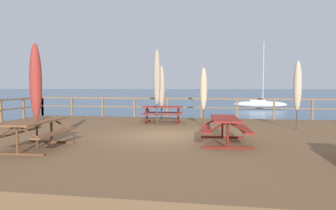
% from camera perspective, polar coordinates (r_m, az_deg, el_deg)
% --- Properties ---
extents(ground_plane, '(600.00, 600.00, 0.00)m').
position_cam_1_polar(ground_plane, '(11.26, -0.83, -9.74)').
color(ground_plane, navy).
extents(wooden_deck, '(16.94, 12.55, 0.85)m').
position_cam_1_polar(wooden_deck, '(11.17, -0.83, -7.61)').
color(wooden_deck, brown).
rests_on(wooden_deck, ground).
extents(railing_waterside_far, '(16.74, 0.10, 1.09)m').
position_cam_1_polar(railing_waterside_far, '(17.05, 2.97, 0.17)').
color(railing_waterside_far, brown).
rests_on(railing_waterside_far, wooden_deck).
extents(picnic_table_front_right, '(1.50, 2.17, 0.78)m').
position_cam_1_polar(picnic_table_front_right, '(9.41, -22.62, -3.83)').
color(picnic_table_front_right, brown).
rests_on(picnic_table_front_right, wooden_deck).
extents(picnic_table_mid_centre, '(1.91, 1.51, 0.78)m').
position_cam_1_polar(picnic_table_mid_centre, '(14.83, -0.99, -1.06)').
color(picnic_table_mid_centre, maroon).
rests_on(picnic_table_mid_centre, wooden_deck).
extents(picnic_table_mid_left, '(1.57, 2.28, 0.78)m').
position_cam_1_polar(picnic_table_mid_left, '(9.67, 10.16, -3.42)').
color(picnic_table_mid_left, maroon).
rests_on(picnic_table_mid_left, wooden_deck).
extents(patio_umbrella_short_back, '(0.32, 0.32, 2.85)m').
position_cam_1_polar(patio_umbrella_short_back, '(9.26, -22.65, 3.83)').
color(patio_umbrella_short_back, '#4C3828').
rests_on(patio_umbrella_short_back, wooden_deck).
extents(patio_umbrella_short_mid, '(0.32, 0.32, 2.50)m').
position_cam_1_polar(patio_umbrella_short_mid, '(13.51, 6.39, 2.86)').
color(patio_umbrella_short_mid, '#4C3828').
rests_on(patio_umbrella_short_mid, wooden_deck).
extents(patio_umbrella_tall_mid_right, '(0.32, 0.32, 2.66)m').
position_cam_1_polar(patio_umbrella_tall_mid_right, '(14.83, -1.17, 3.32)').
color(patio_umbrella_tall_mid_right, '#4C3828').
rests_on(patio_umbrella_tall_mid_right, wooden_deck).
extents(patio_umbrella_short_front, '(0.32, 0.32, 3.27)m').
position_cam_1_polar(patio_umbrella_short_front, '(13.57, -1.99, 4.96)').
color(patio_umbrella_short_front, '#4C3828').
rests_on(patio_umbrella_short_front, wooden_deck).
extents(patio_umbrella_tall_mid_left, '(0.32, 0.32, 2.70)m').
position_cam_1_polar(patio_umbrella_tall_mid_left, '(13.40, 22.23, 3.20)').
color(patio_umbrella_tall_mid_left, '#4C3828').
rests_on(patio_umbrella_tall_mid_left, wooden_deck).
extents(sailboat_distant, '(6.07, 1.94, 7.72)m').
position_cam_1_polar(sailboat_distant, '(38.62, 16.17, 0.19)').
color(sailboat_distant, white).
rests_on(sailboat_distant, ground).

